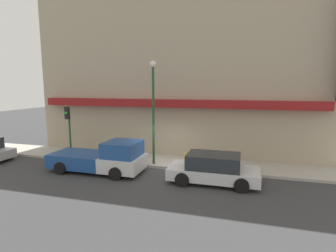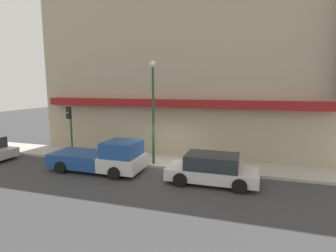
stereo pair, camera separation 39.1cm
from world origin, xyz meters
name	(u,v)px [view 1 (the left image)]	position (x,y,z in m)	size (l,w,h in m)	color
ground_plane	(161,169)	(0.00, 0.00, 0.00)	(80.00, 80.00, 0.00)	#38383A
sidewalk	(167,161)	(0.00, 1.28, 0.07)	(36.00, 2.55, 0.15)	#ADA89E
building	(178,75)	(0.01, 4.04, 5.45)	(19.80, 3.80, 10.93)	tan
pickup_truck	(103,158)	(-2.90, -1.36, 0.77)	(5.26, 2.24, 1.78)	silver
parked_car	(213,169)	(3.14, -1.36, 0.70)	(4.36, 2.08, 1.44)	silver
fire_hydrant	(186,159)	(1.32, 0.68, 0.50)	(0.16, 0.16, 0.72)	yellow
street_lamp	(153,101)	(-0.54, 0.39, 3.84)	(0.36, 0.36, 5.97)	#1E4728
traffic_light	(68,122)	(-6.43, 0.57, 2.41)	(0.28, 0.42, 3.26)	#1E4728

